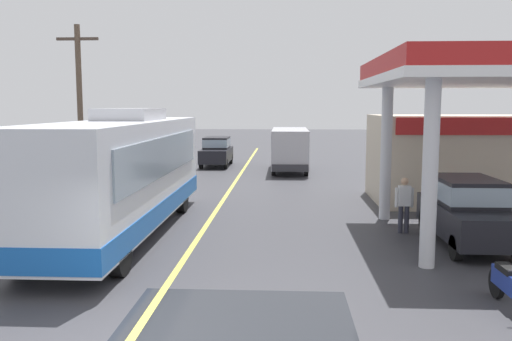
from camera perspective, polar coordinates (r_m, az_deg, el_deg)
The scene contains 11 objects.
ground at distance 28.19m, azimuth -1.94°, elevation -0.79°, with size 120.00×120.00×0.00m, color #38383D.
lane_divider_stripe at distance 23.27m, azimuth -3.02°, elevation -2.41°, with size 0.16×50.00×0.01m, color #D8CC4C.
coach_bus_main at distance 16.08m, azimuth -14.08°, elevation -0.60°, with size 2.60×11.04×3.69m.
gas_station_roadside at distance 20.56m, azimuth 23.16°, elevation 3.18°, with size 9.10×11.95×5.10m.
car_at_pump at distance 15.60m, azimuth 21.57°, elevation -3.72°, with size 1.70×4.20×1.82m.
minibus_opposing_lane at distance 30.93m, azimuth 3.62°, elevation 2.62°, with size 2.04×6.13×2.44m.
motorcycle_parked_forecourt at distance 11.17m, azimuth 25.40°, elevation -11.03°, with size 0.55×1.80×0.92m.
pedestrian_near_pump at distance 17.03m, azimuth 18.10°, elevation -3.00°, with size 0.55×0.22×1.66m.
pedestrian_by_shop at distance 16.44m, azimuth 15.50°, elevation -3.26°, with size 0.55×0.22×1.66m.
car_trailing_behind_bus at distance 33.74m, azimuth -4.22°, elevation 2.19°, with size 1.70×4.20×1.82m.
utility_pole_roadside at distance 24.49m, azimuth -18.24°, elevation 6.59°, with size 1.80×0.24×7.20m.
Camera 1 is at (2.47, -7.83, 3.75)m, focal length 37.55 mm.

